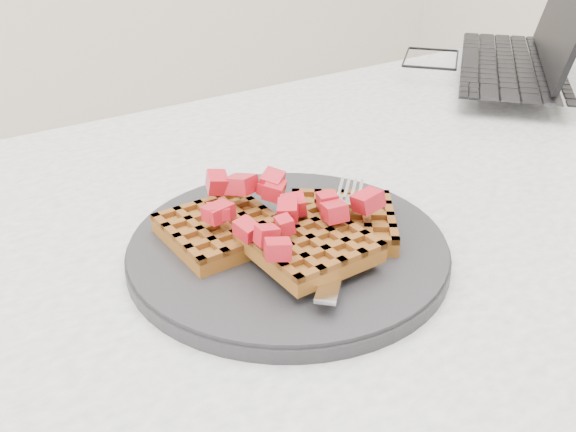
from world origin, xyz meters
The scene contains 6 objects.
table centered at (0.00, 0.00, 0.64)m, with size 1.20×0.80×0.75m.
plate centered at (-0.13, -0.02, 0.76)m, with size 0.28×0.28×0.02m, color black.
waffles centered at (-0.13, -0.02, 0.78)m, with size 0.20×0.17×0.03m.
strawberry_pile centered at (-0.13, -0.02, 0.80)m, with size 0.15×0.15×0.02m, color maroon, non-canonical shape.
fork centered at (-0.10, -0.05, 0.77)m, with size 0.02×0.18×0.02m, color silver, non-canonical shape.
laptop centered at (0.42, 0.24, 0.79)m, with size 0.44×0.44×0.25m.
Camera 1 is at (-0.39, -0.41, 1.05)m, focal length 40.00 mm.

